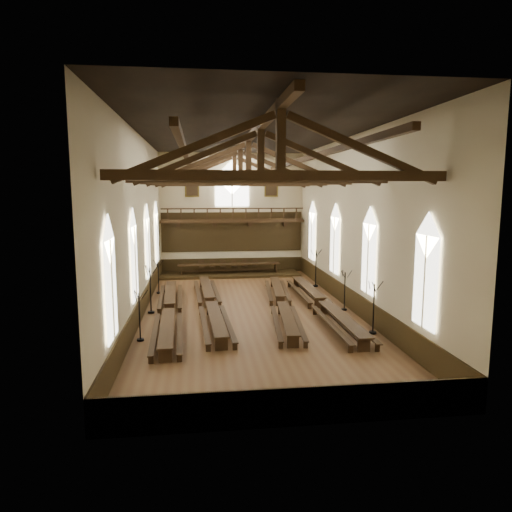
{
  "coord_description": "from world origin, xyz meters",
  "views": [
    {
      "loc": [
        -2.73,
        -25.35,
        6.9
      ],
      "look_at": [
        0.6,
        1.5,
        3.01
      ],
      "focal_mm": 32.0,
      "sensor_mm": 36.0,
      "label": 1
    }
  ],
  "objects_px": {
    "dais": "(229,274)",
    "candelabrum_left_near": "(140,325)",
    "refectory_row_b": "(210,302)",
    "candelabrum_right_far": "(316,275)",
    "candelabrum_left_mid": "(151,299)",
    "candelabrum_right_near": "(373,318)",
    "candelabrum_right_mid": "(344,298)",
    "high_table": "(229,265)",
    "candelabrum_left_far": "(159,283)",
    "refectory_row_a": "(169,309)",
    "refectory_row_c": "(282,302)",
    "refectory_row_d": "(322,302)"
  },
  "relations": [
    {
      "from": "candelabrum_left_mid",
      "to": "candelabrum_left_far",
      "type": "bearing_deg",
      "value": 90.0
    },
    {
      "from": "refectory_row_b",
      "to": "refectory_row_c",
      "type": "distance_m",
      "value": 4.16
    },
    {
      "from": "candelabrum_left_mid",
      "to": "candelabrum_left_near",
      "type": "bearing_deg",
      "value": -90.0
    },
    {
      "from": "candelabrum_left_mid",
      "to": "candelabrum_right_mid",
      "type": "height_order",
      "value": "candelabrum_left_mid"
    },
    {
      "from": "refectory_row_d",
      "to": "refectory_row_c",
      "type": "bearing_deg",
      "value": 164.83
    },
    {
      "from": "candelabrum_right_mid",
      "to": "refectory_row_a",
      "type": "bearing_deg",
      "value": -177.44
    },
    {
      "from": "dais",
      "to": "candelabrum_left_near",
      "type": "distance_m",
      "value": 16.73
    },
    {
      "from": "candelabrum_right_far",
      "to": "candelabrum_right_mid",
      "type": "bearing_deg",
      "value": -90.0
    },
    {
      "from": "refectory_row_c",
      "to": "candelabrum_right_mid",
      "type": "distance_m",
      "value": 3.63
    },
    {
      "from": "candelabrum_right_near",
      "to": "candelabrum_right_far",
      "type": "distance_m",
      "value": 11.08
    },
    {
      "from": "refectory_row_a",
      "to": "refectory_row_c",
      "type": "height_order",
      "value": "refectory_row_a"
    },
    {
      "from": "refectory_row_b",
      "to": "candelabrum_right_far",
      "type": "height_order",
      "value": "candelabrum_right_far"
    },
    {
      "from": "refectory_row_d",
      "to": "candelabrum_right_mid",
      "type": "bearing_deg",
      "value": 5.32
    },
    {
      "from": "refectory_row_b",
      "to": "candelabrum_left_far",
      "type": "bearing_deg",
      "value": 123.63
    },
    {
      "from": "candelabrum_left_far",
      "to": "candelabrum_right_mid",
      "type": "xyz_separation_m",
      "value": [
        11.1,
        -5.78,
        0.02
      ]
    },
    {
      "from": "refectory_row_c",
      "to": "refectory_row_d",
      "type": "relative_size",
      "value": 0.97
    },
    {
      "from": "dais",
      "to": "candelabrum_left_far",
      "type": "bearing_deg",
      "value": -130.91
    },
    {
      "from": "refectory_row_b",
      "to": "candelabrum_right_near",
      "type": "height_order",
      "value": "candelabrum_right_near"
    },
    {
      "from": "candelabrum_right_mid",
      "to": "candelabrum_right_far",
      "type": "xyz_separation_m",
      "value": [
        0.0,
        6.65,
        0.11
      ]
    },
    {
      "from": "refectory_row_b",
      "to": "candelabrum_left_near",
      "type": "relative_size",
      "value": 5.83
    },
    {
      "from": "candelabrum_left_mid",
      "to": "candelabrum_right_near",
      "type": "relative_size",
      "value": 1.06
    },
    {
      "from": "candelabrum_right_near",
      "to": "dais",
      "type": "bearing_deg",
      "value": 110.1
    },
    {
      "from": "candelabrum_right_mid",
      "to": "dais",
      "type": "bearing_deg",
      "value": 116.76
    },
    {
      "from": "refectory_row_a",
      "to": "dais",
      "type": "relative_size",
      "value": 1.22
    },
    {
      "from": "candelabrum_left_far",
      "to": "candelabrum_right_far",
      "type": "bearing_deg",
      "value": 4.47
    },
    {
      "from": "refectory_row_c",
      "to": "candelabrum_right_far",
      "type": "xyz_separation_m",
      "value": [
        3.59,
        6.16,
        0.34
      ]
    },
    {
      "from": "high_table",
      "to": "candelabrum_right_near",
      "type": "distance_m",
      "value": 17.24
    },
    {
      "from": "high_table",
      "to": "candelabrum_left_mid",
      "type": "relative_size",
      "value": 3.03
    },
    {
      "from": "candelabrum_left_mid",
      "to": "candelabrum_right_near",
      "type": "xyz_separation_m",
      "value": [
        11.1,
        -5.14,
        -0.05
      ]
    },
    {
      "from": "dais",
      "to": "candelabrum_left_mid",
      "type": "bearing_deg",
      "value": -115.1
    },
    {
      "from": "high_table",
      "to": "dais",
      "type": "bearing_deg",
      "value": 88.21
    },
    {
      "from": "refectory_row_c",
      "to": "candelabrum_left_mid",
      "type": "xyz_separation_m",
      "value": [
        -7.51,
        0.22,
        0.36
      ]
    },
    {
      "from": "refectory_row_c",
      "to": "candelabrum_right_mid",
      "type": "xyz_separation_m",
      "value": [
        3.59,
        -0.48,
        0.23
      ]
    },
    {
      "from": "candelabrum_right_mid",
      "to": "candelabrum_left_near",
      "type": "bearing_deg",
      "value": -159.51
    },
    {
      "from": "candelabrum_left_mid",
      "to": "candelabrum_left_far",
      "type": "distance_m",
      "value": 5.08
    },
    {
      "from": "dais",
      "to": "candelabrum_left_mid",
      "type": "relative_size",
      "value": 4.12
    },
    {
      "from": "refectory_row_d",
      "to": "candelabrum_right_near",
      "type": "relative_size",
      "value": 5.42
    },
    {
      "from": "refectory_row_a",
      "to": "refectory_row_b",
      "type": "distance_m",
      "value": 2.57
    },
    {
      "from": "candelabrum_left_mid",
      "to": "refectory_row_a",
      "type": "bearing_deg",
      "value": -46.93
    },
    {
      "from": "high_table",
      "to": "candelabrum_left_near",
      "type": "xyz_separation_m",
      "value": [
        -5.18,
        -15.9,
        -0.13
      ]
    },
    {
      "from": "candelabrum_left_near",
      "to": "candelabrum_right_near",
      "type": "relative_size",
      "value": 0.92
    },
    {
      "from": "refectory_row_d",
      "to": "candelabrum_left_mid",
      "type": "bearing_deg",
      "value": 175.16
    },
    {
      "from": "candelabrum_right_mid",
      "to": "candelabrum_left_mid",
      "type": "bearing_deg",
      "value": 176.39
    },
    {
      "from": "refectory_row_d",
      "to": "dais",
      "type": "distance_m",
      "value": 12.73
    },
    {
      "from": "dais",
      "to": "candelabrum_left_near",
      "type": "xyz_separation_m",
      "value": [
        -5.18,
        -15.9,
        0.63
      ]
    },
    {
      "from": "refectory_row_a",
      "to": "candelabrum_left_far",
      "type": "relative_size",
      "value": 6.04
    },
    {
      "from": "refectory_row_b",
      "to": "refectory_row_d",
      "type": "bearing_deg",
      "value": -7.62
    },
    {
      "from": "refectory_row_c",
      "to": "candelabrum_left_mid",
      "type": "relative_size",
      "value": 4.96
    },
    {
      "from": "refectory_row_a",
      "to": "candelabrum_left_near",
      "type": "distance_m",
      "value": 3.86
    },
    {
      "from": "refectory_row_a",
      "to": "refectory_row_d",
      "type": "xyz_separation_m",
      "value": [
        8.68,
        0.32,
        0.02
      ]
    }
  ]
}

